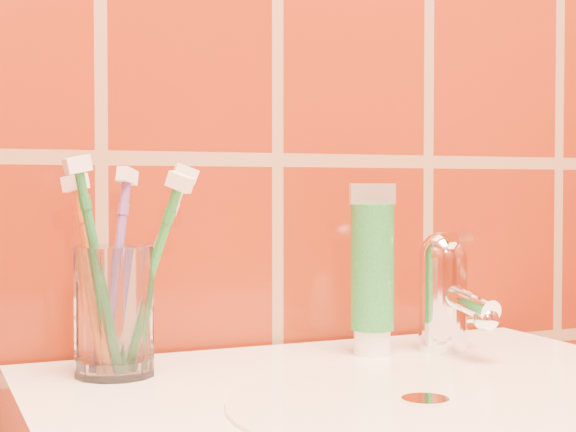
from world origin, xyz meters
name	(u,v)px	position (x,y,z in m)	size (l,w,h in m)	color
glass_tumbler	(115,311)	(-0.19, 1.11, 0.91)	(0.07, 0.07, 0.11)	white
toothpaste_tube	(372,275)	(0.06, 1.10, 0.93)	(0.05, 0.04, 0.17)	white
faucet	(445,288)	(0.14, 1.09, 0.91)	(0.05, 0.11, 0.12)	white
toothbrush_0	(150,276)	(-0.16, 1.09, 0.94)	(0.07, 0.07, 0.18)	#217B2E
toothbrush_1	(93,277)	(-0.21, 1.11, 0.94)	(0.05, 0.04, 0.18)	orange
toothbrush_2	(150,269)	(-0.16, 1.11, 0.94)	(0.09, 0.03, 0.19)	white
toothbrush_3	(99,269)	(-0.21, 1.09, 0.94)	(0.06, 0.03, 0.20)	#1D6E34
toothbrush_4	(117,270)	(-0.18, 1.13, 0.94)	(0.05, 0.05, 0.19)	#6D408B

